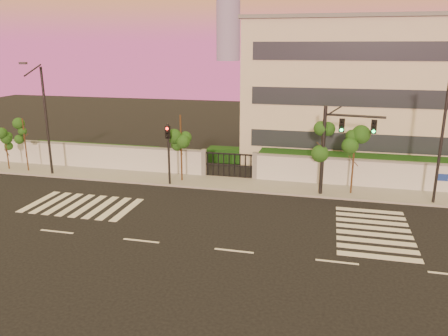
{
  "coord_description": "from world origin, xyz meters",
  "views": [
    {
      "loc": [
        4.16,
        -19.43,
        9.89
      ],
      "look_at": [
        -1.96,
        6.0,
        2.54
      ],
      "focal_mm": 35.0,
      "sensor_mm": 36.0,
      "label": 1
    }
  ],
  "objects": [
    {
      "name": "street_tree_a",
      "position": [
        -21.09,
        10.01,
        2.63
      ],
      "size": [
        1.3,
        1.03,
        3.57
      ],
      "color": "#382314",
      "rests_on": "ground"
    },
    {
      "name": "street_tree_b",
      "position": [
        -19.2,
        9.92,
        3.23
      ],
      "size": [
        1.31,
        1.05,
        4.4
      ],
      "color": "#382314",
      "rests_on": "ground"
    },
    {
      "name": "hedge_row",
      "position": [
        1.17,
        14.74,
        0.82
      ],
      "size": [
        41.0,
        4.25,
        1.8
      ],
      "color": "#143610",
      "rests_on": "ground"
    },
    {
      "name": "streetlight_east",
      "position": [
        11.09,
        9.34,
        4.5
      ],
      "size": [
        0.5,
        2.0,
        8.32
      ],
      "color": "black",
      "rests_on": "ground"
    },
    {
      "name": "street_tree_d",
      "position": [
        3.9,
        9.98,
        3.77
      ],
      "size": [
        1.53,
        1.22,
        5.13
      ],
      "color": "#382314",
      "rests_on": "ground"
    },
    {
      "name": "street_tree_c",
      "position": [
        -6.22,
        10.31,
        3.73
      ],
      "size": [
        1.57,
        1.25,
        5.07
      ],
      "color": "#382314",
      "rests_on": "ground"
    },
    {
      "name": "institutional_building",
      "position": [
        9.0,
        21.99,
        6.16
      ],
      "size": [
        24.4,
        12.4,
        12.25
      ],
      "color": "beige",
      "rests_on": "ground"
    },
    {
      "name": "traffic_signal_main",
      "position": [
        4.74,
        9.57,
        3.88
      ],
      "size": [
        3.88,
        0.7,
        6.14
      ],
      "rotation": [
        0.0,
        0.0,
        -0.15
      ],
      "color": "black",
      "rests_on": "ground"
    },
    {
      "name": "perimeter_wall",
      "position": [
        0.1,
        12.0,
        1.07
      ],
      "size": [
        60.0,
        0.36,
        2.2
      ],
      "color": "silver",
      "rests_on": "ground"
    },
    {
      "name": "traffic_signal_secondary",
      "position": [
        -6.82,
        9.19,
        2.92
      ],
      "size": [
        0.36,
        0.34,
        4.6
      ],
      "rotation": [
        0.0,
        0.0,
        -0.22
      ],
      "color": "black",
      "rests_on": "ground"
    },
    {
      "name": "road_markings",
      "position": [
        -1.58,
        3.76,
        0.01
      ],
      "size": [
        57.0,
        7.62,
        0.02
      ],
      "color": "silver",
      "rests_on": "ground"
    },
    {
      "name": "streetlight_west",
      "position": [
        -16.83,
        9.44,
        4.75
      ],
      "size": [
        0.52,
        2.11,
        8.79
      ],
      "color": "black",
      "rests_on": "ground"
    },
    {
      "name": "ground",
      "position": [
        0.0,
        0.0,
        0.0
      ],
      "size": [
        120.0,
        120.0,
        0.0
      ],
      "primitive_type": "plane",
      "color": "black",
      "rests_on": "ground"
    },
    {
      "name": "sidewalk",
      "position": [
        0.0,
        10.5,
        0.07
      ],
      "size": [
        60.0,
        3.0,
        0.15
      ],
      "primitive_type": "cube",
      "color": "gray",
      "rests_on": "ground"
    },
    {
      "name": "street_tree_e",
      "position": [
        6.01,
        10.21,
        3.31
      ],
      "size": [
        1.52,
        1.21,
        4.49
      ],
      "color": "#382314",
      "rests_on": "ground"
    }
  ]
}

